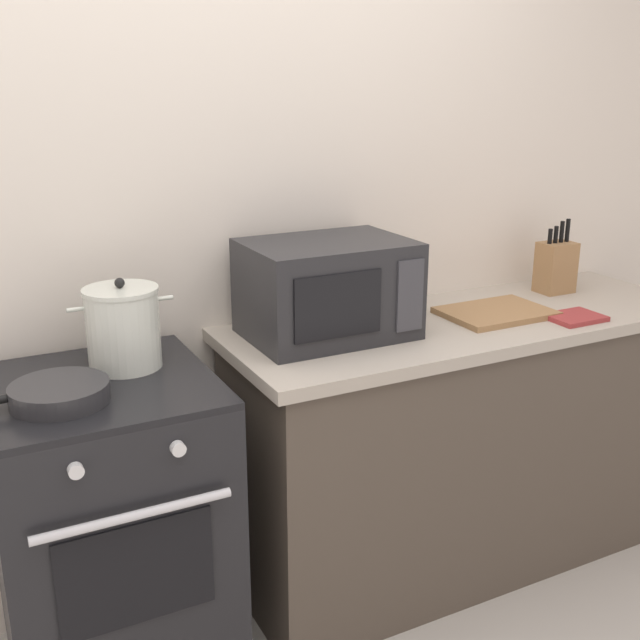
{
  "coord_description": "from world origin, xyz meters",
  "views": [
    {
      "loc": [
        -0.69,
        -1.35,
        1.69
      ],
      "look_at": [
        0.31,
        0.6,
        1.0
      ],
      "focal_mm": 43.05,
      "sensor_mm": 36.0,
      "label": 1
    }
  ],
  "objects_px": {
    "frying_pan": "(57,394)",
    "oven_mitt": "(575,317)",
    "stove": "(112,534)",
    "knife_block": "(556,266)",
    "cutting_board": "(496,312)",
    "stock_pot": "(123,328)",
    "microwave": "(327,289)"
  },
  "relations": [
    {
      "from": "stove",
      "to": "frying_pan",
      "type": "relative_size",
      "value": 2.07
    },
    {
      "from": "knife_block",
      "to": "stove",
      "type": "bearing_deg",
      "value": -175.35
    },
    {
      "from": "stove",
      "to": "microwave",
      "type": "bearing_deg",
      "value": 6.18
    },
    {
      "from": "stock_pot",
      "to": "frying_pan",
      "type": "xyz_separation_m",
      "value": [
        -0.21,
        -0.18,
        -0.09
      ]
    },
    {
      "from": "microwave",
      "to": "knife_block",
      "type": "relative_size",
      "value": 1.82
    },
    {
      "from": "stove",
      "to": "cutting_board",
      "type": "relative_size",
      "value": 2.56
    },
    {
      "from": "microwave",
      "to": "cutting_board",
      "type": "bearing_deg",
      "value": -7.29
    },
    {
      "from": "frying_pan",
      "to": "oven_mitt",
      "type": "relative_size",
      "value": 2.47
    },
    {
      "from": "stock_pot",
      "to": "oven_mitt",
      "type": "height_order",
      "value": "stock_pot"
    },
    {
      "from": "stock_pot",
      "to": "frying_pan",
      "type": "relative_size",
      "value": 0.65
    },
    {
      "from": "oven_mitt",
      "to": "cutting_board",
      "type": "bearing_deg",
      "value": 141.78
    },
    {
      "from": "stove",
      "to": "oven_mitt",
      "type": "height_order",
      "value": "oven_mitt"
    },
    {
      "from": "knife_block",
      "to": "oven_mitt",
      "type": "distance_m",
      "value": 0.37
    },
    {
      "from": "stock_pot",
      "to": "knife_block",
      "type": "bearing_deg",
      "value": 1.86
    },
    {
      "from": "frying_pan",
      "to": "microwave",
      "type": "xyz_separation_m",
      "value": [
        0.85,
        0.17,
        0.12
      ]
    },
    {
      "from": "frying_pan",
      "to": "knife_block",
      "type": "height_order",
      "value": "knife_block"
    },
    {
      "from": "cutting_board",
      "to": "oven_mitt",
      "type": "bearing_deg",
      "value": -38.22
    },
    {
      "from": "frying_pan",
      "to": "oven_mitt",
      "type": "bearing_deg",
      "value": -2.46
    },
    {
      "from": "cutting_board",
      "to": "knife_block",
      "type": "xyz_separation_m",
      "value": [
        0.39,
        0.14,
        0.09
      ]
    },
    {
      "from": "oven_mitt",
      "to": "frying_pan",
      "type": "bearing_deg",
      "value": 177.54
    },
    {
      "from": "cutting_board",
      "to": "knife_block",
      "type": "height_order",
      "value": "knife_block"
    },
    {
      "from": "frying_pan",
      "to": "stove",
      "type": "bearing_deg",
      "value": 37.12
    },
    {
      "from": "stove",
      "to": "knife_block",
      "type": "distance_m",
      "value": 1.83
    },
    {
      "from": "knife_block",
      "to": "oven_mitt",
      "type": "relative_size",
      "value": 1.53
    },
    {
      "from": "oven_mitt",
      "to": "knife_block",
      "type": "bearing_deg",
      "value": 57.69
    },
    {
      "from": "cutting_board",
      "to": "knife_block",
      "type": "bearing_deg",
      "value": 19.61
    },
    {
      "from": "stock_pot",
      "to": "knife_block",
      "type": "distance_m",
      "value": 1.64
    },
    {
      "from": "microwave",
      "to": "oven_mitt",
      "type": "bearing_deg",
      "value": -16.32
    },
    {
      "from": "stove",
      "to": "microwave",
      "type": "relative_size",
      "value": 1.84
    },
    {
      "from": "stove",
      "to": "oven_mitt",
      "type": "xyz_separation_m",
      "value": [
        1.54,
        -0.16,
        0.47
      ]
    },
    {
      "from": "stove",
      "to": "knife_block",
      "type": "bearing_deg",
      "value": 4.65
    },
    {
      "from": "frying_pan",
      "to": "stock_pot",
      "type": "bearing_deg",
      "value": 39.46
    }
  ]
}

